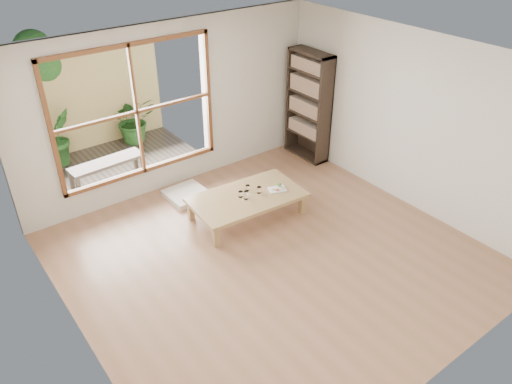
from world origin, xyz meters
The scene contains 15 objects.
ground centered at (0.00, 0.00, 0.00)m, with size 5.00×5.00×0.00m, color #9E6D4F.
low_table centered at (0.30, 0.93, 0.31)m, with size 1.69×1.04×0.36m.
floor_cushion centered at (-0.14, 1.95, 0.04)m, with size 0.60×0.60×0.09m, color beige.
bookshelf centered at (2.33, 1.89, 0.95)m, with size 0.30×0.85×1.90m, color #2F231A.
glass_tall centered at (0.24, 0.87, 0.42)m, with size 0.07×0.07×0.13m, color silver.
glass_mid centered at (0.49, 0.89, 0.41)m, with size 0.07×0.07×0.10m, color silver.
glass_short centered at (0.40, 1.06, 0.40)m, with size 0.06×0.06×0.08m, color silver.
glass_small centered at (0.21, 0.97, 0.40)m, with size 0.07×0.07×0.09m, color silver.
food_tray centered at (0.77, 0.81, 0.38)m, with size 0.30×0.26×0.08m.
deck centered at (-0.60, 3.56, 0.00)m, with size 2.80×2.00×0.05m, color #3C322C.
garden_bench centered at (-0.94, 3.09, 0.35)m, with size 1.23×0.43×0.38m.
bamboo_fence centered at (-0.60, 4.56, 0.90)m, with size 2.80×0.06×1.80m, color tan.
shrub_right centered at (0.09, 4.25, 0.47)m, with size 0.79×0.69×0.88m, color #27561F.
shrub_left centered at (-1.32, 4.20, 0.52)m, with size 0.55×0.44×1.00m, color #27561F.
garden_tree centered at (-1.28, 4.86, 1.63)m, with size 1.04×0.85×2.22m.
Camera 1 is at (-3.30, -4.05, 4.20)m, focal length 35.00 mm.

